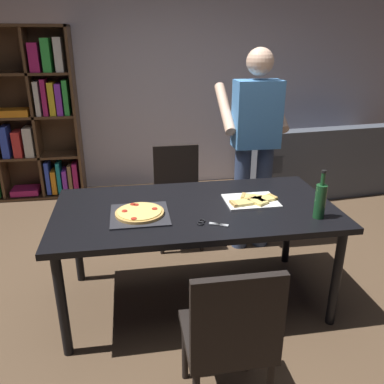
{
  "coord_description": "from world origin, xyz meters",
  "views": [
    {
      "loc": [
        -0.42,
        -2.39,
        1.82
      ],
      "look_at": [
        0.0,
        0.15,
        0.8
      ],
      "focal_mm": 36.68,
      "sensor_mm": 36.0,
      "label": 1
    }
  ],
  "objects_px": {
    "chair_far_side": "(178,189)",
    "person_serving_pizza": "(255,141)",
    "couch": "(318,167)",
    "bookshelf": "(15,118)",
    "wine_bottle": "(320,200)",
    "dining_table": "(196,216)",
    "pepperoni_pizza_on_tray": "(140,213)",
    "kitchen_scissors": "(208,223)",
    "chair_near_camera": "(230,335)"
  },
  "relations": [
    {
      "from": "kitchen_scissors",
      "to": "chair_far_side",
      "type": "bearing_deg",
      "value": 91.35
    },
    {
      "from": "dining_table",
      "to": "wine_bottle",
      "type": "distance_m",
      "value": 0.82
    },
    {
      "from": "couch",
      "to": "chair_near_camera",
      "type": "bearing_deg",
      "value": -122.82
    },
    {
      "from": "chair_far_side",
      "to": "kitchen_scissors",
      "type": "distance_m",
      "value": 1.26
    },
    {
      "from": "bookshelf",
      "to": "chair_far_side",
      "type": "bearing_deg",
      "value": -39.73
    },
    {
      "from": "pepperoni_pizza_on_tray",
      "to": "wine_bottle",
      "type": "bearing_deg",
      "value": -10.79
    },
    {
      "from": "dining_table",
      "to": "bookshelf",
      "type": "bearing_deg",
      "value": 125.47
    },
    {
      "from": "couch",
      "to": "bookshelf",
      "type": "height_order",
      "value": "bookshelf"
    },
    {
      "from": "person_serving_pizza",
      "to": "kitchen_scissors",
      "type": "distance_m",
      "value": 1.21
    },
    {
      "from": "person_serving_pizza",
      "to": "kitchen_scissors",
      "type": "relative_size",
      "value": 8.97
    },
    {
      "from": "couch",
      "to": "person_serving_pizza",
      "type": "xyz_separation_m",
      "value": [
        -1.26,
        -1.24,
        0.7
      ]
    },
    {
      "from": "couch",
      "to": "bookshelf",
      "type": "distance_m",
      "value": 3.68
    },
    {
      "from": "dining_table",
      "to": "pepperoni_pizza_on_tray",
      "type": "distance_m",
      "value": 0.39
    },
    {
      "from": "chair_near_camera",
      "to": "couch",
      "type": "relative_size",
      "value": 0.51
    },
    {
      "from": "dining_table",
      "to": "kitchen_scissors",
      "type": "relative_size",
      "value": 9.67
    },
    {
      "from": "kitchen_scissors",
      "to": "dining_table",
      "type": "bearing_deg",
      "value": 96.26
    },
    {
      "from": "dining_table",
      "to": "chair_near_camera",
      "type": "relative_size",
      "value": 2.1
    },
    {
      "from": "bookshelf",
      "to": "chair_near_camera",
      "type": "bearing_deg",
      "value": -63.16
    },
    {
      "from": "dining_table",
      "to": "bookshelf",
      "type": "relative_size",
      "value": 0.97
    },
    {
      "from": "dining_table",
      "to": "kitchen_scissors",
      "type": "bearing_deg",
      "value": -83.74
    },
    {
      "from": "couch",
      "to": "kitchen_scissors",
      "type": "relative_size",
      "value": 9.11
    },
    {
      "from": "wine_bottle",
      "to": "couch",
      "type": "bearing_deg",
      "value": 62.92
    },
    {
      "from": "pepperoni_pizza_on_tray",
      "to": "kitchen_scissors",
      "type": "xyz_separation_m",
      "value": [
        0.41,
        -0.19,
        -0.01
      ]
    },
    {
      "from": "chair_near_camera",
      "to": "couch",
      "type": "xyz_separation_m",
      "value": [
        1.91,
        2.96,
        -0.21
      ]
    },
    {
      "from": "bookshelf",
      "to": "wine_bottle",
      "type": "bearing_deg",
      "value": -47.61
    },
    {
      "from": "person_serving_pizza",
      "to": "pepperoni_pizza_on_tray",
      "type": "xyz_separation_m",
      "value": [
        -1.02,
        -0.83,
        -0.23
      ]
    },
    {
      "from": "chair_near_camera",
      "to": "kitchen_scissors",
      "type": "height_order",
      "value": "chair_near_camera"
    },
    {
      "from": "couch",
      "to": "wine_bottle",
      "type": "height_order",
      "value": "wine_bottle"
    },
    {
      "from": "chair_near_camera",
      "to": "pepperoni_pizza_on_tray",
      "type": "relative_size",
      "value": 2.41
    },
    {
      "from": "chair_far_side",
      "to": "wine_bottle",
      "type": "bearing_deg",
      "value": -59.52
    },
    {
      "from": "wine_bottle",
      "to": "dining_table",
      "type": "bearing_deg",
      "value": 158.58
    },
    {
      "from": "couch",
      "to": "wine_bottle",
      "type": "distance_m",
      "value": 2.62
    },
    {
      "from": "chair_near_camera",
      "to": "chair_far_side",
      "type": "bearing_deg",
      "value": 90.0
    },
    {
      "from": "chair_far_side",
      "to": "bookshelf",
      "type": "distance_m",
      "value": 2.24
    },
    {
      "from": "dining_table",
      "to": "couch",
      "type": "relative_size",
      "value": 1.06
    },
    {
      "from": "dining_table",
      "to": "wine_bottle",
      "type": "height_order",
      "value": "wine_bottle"
    },
    {
      "from": "chair_near_camera",
      "to": "wine_bottle",
      "type": "bearing_deg",
      "value": 42.43
    },
    {
      "from": "bookshelf",
      "to": "couch",
      "type": "bearing_deg",
      "value": -6.16
    },
    {
      "from": "chair_far_side",
      "to": "person_serving_pizza",
      "type": "xyz_separation_m",
      "value": [
        0.64,
        -0.22,
        0.49
      ]
    },
    {
      "from": "chair_near_camera",
      "to": "person_serving_pizza",
      "type": "xyz_separation_m",
      "value": [
        0.64,
        1.72,
        0.49
      ]
    },
    {
      "from": "chair_near_camera",
      "to": "kitchen_scissors",
      "type": "relative_size",
      "value": 4.62
    },
    {
      "from": "wine_bottle",
      "to": "kitchen_scissors",
      "type": "relative_size",
      "value": 1.62
    },
    {
      "from": "person_serving_pizza",
      "to": "pepperoni_pizza_on_tray",
      "type": "bearing_deg",
      "value": -140.99
    },
    {
      "from": "bookshelf",
      "to": "wine_bottle",
      "type": "height_order",
      "value": "bookshelf"
    },
    {
      "from": "chair_far_side",
      "to": "kitchen_scissors",
      "type": "bearing_deg",
      "value": -88.65
    },
    {
      "from": "person_serving_pizza",
      "to": "wine_bottle",
      "type": "bearing_deg",
      "value": -84.51
    },
    {
      "from": "couch",
      "to": "kitchen_scissors",
      "type": "bearing_deg",
      "value": -129.8
    },
    {
      "from": "chair_far_side",
      "to": "person_serving_pizza",
      "type": "relative_size",
      "value": 0.51
    },
    {
      "from": "couch",
      "to": "person_serving_pizza",
      "type": "bearing_deg",
      "value": -135.6
    },
    {
      "from": "person_serving_pizza",
      "to": "bookshelf",
      "type": "bearing_deg",
      "value": 145.12
    }
  ]
}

